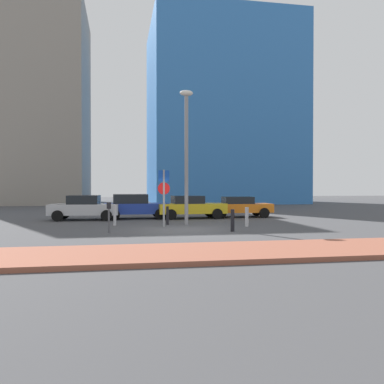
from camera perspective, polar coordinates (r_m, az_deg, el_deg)
name	(u,v)px	position (r m, az deg, el deg)	size (l,w,h in m)	color
ground_plane	(184,230)	(18.28, -1.11, -5.49)	(120.00, 120.00, 0.00)	#424244
sidewalk_brick	(220,252)	(11.86, 4.02, -8.58)	(40.00, 3.27, 0.14)	#93513D
parked_car_silver	(84,207)	(24.66, -15.13, -2.13)	(4.17, 2.27, 1.48)	#B7BABF
parked_car_blue	(135,206)	(25.04, -8.16, -1.98)	(4.01, 1.98, 1.52)	#1E389E
parked_car_yellow	(190,207)	(25.06, -0.24, -2.10)	(4.29, 2.21, 1.42)	gold
parked_car_orange	(239,206)	(26.21, 6.75, -2.05)	(4.19, 2.10, 1.34)	orange
parking_sign_post	(164,191)	(19.79, -4.05, 0.15)	(0.60, 0.10, 2.83)	gray
parking_meter	(109,213)	(17.51, -11.81, -2.96)	(0.18, 0.14, 1.32)	#4C4C51
street_lamp	(186,146)	(21.02, -0.81, 6.64)	(0.70, 0.36, 7.05)	gray
traffic_bollard_near	(167,216)	(20.90, -3.53, -3.38)	(0.14, 0.14, 0.96)	black
traffic_bollard_mid	(115,215)	(20.78, -10.98, -3.27)	(0.15, 0.15, 1.07)	#B7B7BC
traffic_bollard_far	(233,220)	(17.84, 5.82, -4.05)	(0.18, 0.18, 0.99)	black
traffic_bollard_edge	(247,217)	(20.12, 7.84, -3.54)	(0.18, 0.18, 0.97)	#B7B7BC
building_colorful_midrise	(220,115)	(51.86, 4.05, 10.92)	(17.66, 15.40, 22.25)	#3372BF
building_under_construction	(36,106)	(51.76, -21.46, 11.40)	(11.79, 13.64, 23.15)	gray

